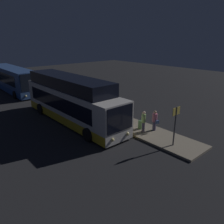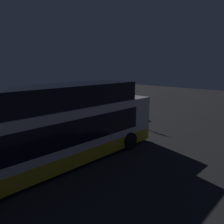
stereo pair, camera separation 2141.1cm
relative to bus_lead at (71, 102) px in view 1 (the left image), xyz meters
name	(u,v)px [view 1 (the left image)]	position (x,y,z in m)	size (l,w,h in m)	color
ground	(76,123)	(0.64, 0.00, -1.74)	(80.00, 80.00, 0.00)	#232326
platform	(102,114)	(0.64, 2.95, -1.67)	(20.00, 2.69, 0.15)	gray
bus_lead	(71,102)	(0.00, 0.00, 0.00)	(12.32, 2.86, 3.93)	silver
bus_second	(12,79)	(-15.31, 0.00, -0.15)	(12.65, 2.76, 3.21)	#33518C
passenger_boarding	(129,114)	(4.29, 2.76, -0.59)	(0.57, 0.59, 1.82)	#2D2D33
passenger_waiting	(144,120)	(5.95, 2.69, -0.69)	(0.56, 0.56, 1.65)	#4C476B
passenger_with_bags	(155,120)	(6.38, 3.51, -0.74)	(0.59, 0.42, 1.60)	#4C476B
suitcase	(141,125)	(5.46, 2.95, -1.25)	(0.33, 0.22, 0.91)	#598C59
sign_post	(175,121)	(8.78, 2.50, 0.14)	(0.10, 0.75, 2.70)	#4C4C51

